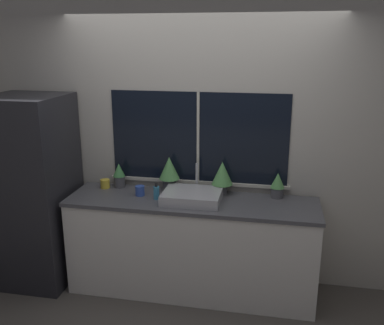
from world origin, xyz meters
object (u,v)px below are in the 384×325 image
object	(u,v)px
soap_bottle	(156,192)
mug_blue	(140,191)
sink	(192,196)
potted_plant_far_right	(278,185)
potted_plant_center_right	(222,175)
potted_plant_far_left	(119,175)
refrigerator	(33,191)
mug_yellow	(105,184)
potted_plant_center_left	(169,171)

from	to	relation	value
soap_bottle	mug_blue	distance (m)	0.19
sink	potted_plant_far_right	xyz separation A→B (m)	(0.74, 0.23, 0.08)
potted_plant_center_right	soap_bottle	world-z (taller)	potted_plant_center_right
potted_plant_far_left	potted_plant_center_right	distance (m)	1.00
refrigerator	mug_blue	world-z (taller)	refrigerator
refrigerator	soap_bottle	xyz separation A→B (m)	(1.20, 0.02, 0.06)
soap_bottle	potted_plant_center_right	bearing A→B (deg)	24.09
refrigerator	potted_plant_far_left	bearing A→B (deg)	19.34
refrigerator	potted_plant_far_left	xyz separation A→B (m)	(0.76, 0.27, 0.12)
potted_plant_far_left	mug_yellow	world-z (taller)	potted_plant_far_left
potted_plant_center_left	potted_plant_far_right	bearing A→B (deg)	0.00
soap_bottle	mug_yellow	world-z (taller)	soap_bottle
potted_plant_center_left	potted_plant_center_right	distance (m)	0.50
potted_plant_center_right	sink	bearing A→B (deg)	-135.28
potted_plant_far_left	potted_plant_center_right	xyz separation A→B (m)	(1.00, 0.00, 0.06)
soap_bottle	potted_plant_far_right	bearing A→B (deg)	13.25
potted_plant_center_right	mug_blue	xyz separation A→B (m)	(-0.73, -0.19, -0.14)
sink	soap_bottle	bearing A→B (deg)	-177.07
potted_plant_center_left	potted_plant_far_left	bearing A→B (deg)	-180.00
potted_plant_far_right	sink	bearing A→B (deg)	-162.46
potted_plant_far_left	potted_plant_center_left	distance (m)	0.50
potted_plant_center_left	sink	bearing A→B (deg)	-41.38
sink	potted_plant_center_left	world-z (taller)	potted_plant_center_left
potted_plant_center_left	soap_bottle	size ratio (longest dim) A/B	2.18
sink	soap_bottle	xyz separation A→B (m)	(-0.32, -0.02, 0.02)
mug_yellow	refrigerator	bearing A→B (deg)	-161.62
potted_plant_far_left	mug_blue	world-z (taller)	potted_plant_far_left
potted_plant_center_left	refrigerator	bearing A→B (deg)	-168.03
sink	potted_plant_center_left	distance (m)	0.38
potted_plant_center_right	soap_bottle	size ratio (longest dim) A/B	2.05
potted_plant_far_right	mug_yellow	world-z (taller)	potted_plant_far_right
potted_plant_far_right	soap_bottle	size ratio (longest dim) A/B	1.55
soap_bottle	refrigerator	bearing A→B (deg)	-179.15
potted_plant_center_right	mug_yellow	size ratio (longest dim) A/B	3.45
refrigerator	potted_plant_center_right	world-z (taller)	refrigerator
potted_plant_center_right	mug_blue	distance (m)	0.77
potted_plant_far_right	mug_blue	size ratio (longest dim) A/B	2.56
potted_plant_far_left	mug_blue	bearing A→B (deg)	-35.15
potted_plant_center_right	potted_plant_far_right	world-z (taller)	potted_plant_center_right
sink	soap_bottle	size ratio (longest dim) A/B	3.39
potted_plant_center_left	soap_bottle	bearing A→B (deg)	-103.16
refrigerator	potted_plant_far_right	world-z (taller)	refrigerator
potted_plant_far_right	mug_blue	distance (m)	1.25
mug_yellow	potted_plant_far_right	bearing A→B (deg)	1.97
potted_plant_far_right	mug_blue	bearing A→B (deg)	-171.34
refrigerator	mug_blue	size ratio (longest dim) A/B	19.88
sink	potted_plant_center_right	xyz separation A→B (m)	(0.24, 0.23, 0.14)
sink	potted_plant_far_right	world-z (taller)	sink
potted_plant_far_right	refrigerator	bearing A→B (deg)	-173.26
potted_plant_far_left	potted_plant_far_right	world-z (taller)	potted_plant_far_left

